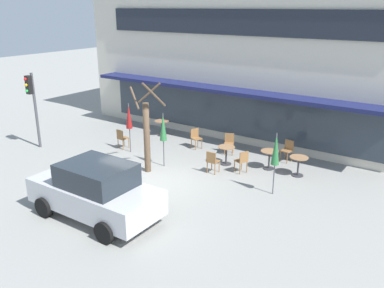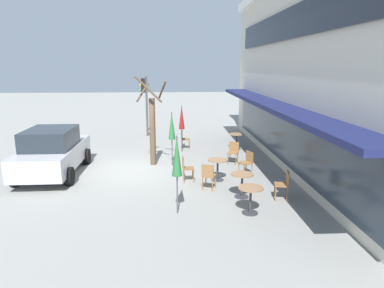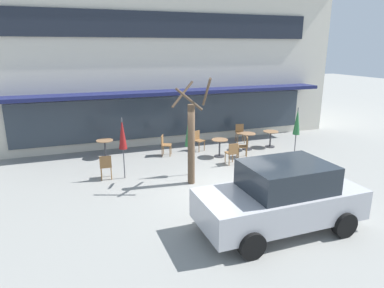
{
  "view_description": "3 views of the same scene",
  "coord_description": "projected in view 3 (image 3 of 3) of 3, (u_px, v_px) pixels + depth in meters",
  "views": [
    {
      "loc": [
        9.04,
        -10.21,
        6.16
      ],
      "look_at": [
        0.25,
        2.41,
        0.9
      ],
      "focal_mm": 38.0,
      "sensor_mm": 36.0,
      "label": 1
    },
    {
      "loc": [
        12.9,
        1.68,
        4.01
      ],
      "look_at": [
        0.43,
        2.42,
        1.13
      ],
      "focal_mm": 32.0,
      "sensor_mm": 36.0,
      "label": 2
    },
    {
      "loc": [
        -4.51,
        -9.46,
        4.52
      ],
      "look_at": [
        -0.1,
        2.73,
        0.84
      ],
      "focal_mm": 32.0,
      "sensor_mm": 36.0,
      "label": 3
    }
  ],
  "objects": [
    {
      "name": "cafe_chair_2",
      "position": [
        165.0,
        144.0,
        14.68
      ],
      "size": [
        0.53,
        0.53,
        0.89
      ],
      "color": "olive",
      "rests_on": "ground"
    },
    {
      "name": "cafe_table_by_tree",
      "position": [
        105.0,
        146.0,
        14.42
      ],
      "size": [
        0.7,
        0.7,
        0.76
      ],
      "color": "#333338",
      "rests_on": "ground"
    },
    {
      "name": "cafe_chair_0",
      "position": [
        232.0,
        152.0,
        13.53
      ],
      "size": [
        0.41,
        0.41,
        0.89
      ],
      "color": "olive",
      "rests_on": "ground"
    },
    {
      "name": "cafe_chair_3",
      "position": [
        240.0,
        132.0,
        16.75
      ],
      "size": [
        0.47,
        0.47,
        0.89
      ],
      "color": "olive",
      "rests_on": "ground"
    },
    {
      "name": "cafe_table_near_wall",
      "position": [
        248.0,
        138.0,
        15.56
      ],
      "size": [
        0.7,
        0.7,
        0.76
      ],
      "color": "#333338",
      "rests_on": "ground"
    },
    {
      "name": "patio_umbrella_cream_folded",
      "position": [
        189.0,
        132.0,
        12.13
      ],
      "size": [
        0.28,
        0.28,
        2.2
      ],
      "color": "#4C4C51",
      "rests_on": "ground"
    },
    {
      "name": "cafe_chair_4",
      "position": [
        244.0,
        145.0,
        14.45
      ],
      "size": [
        0.53,
        0.53,
        0.89
      ],
      "color": "olive",
      "rests_on": "ground"
    },
    {
      "name": "cafe_chair_1",
      "position": [
        106.0,
        165.0,
        12.02
      ],
      "size": [
        0.44,
        0.44,
        0.89
      ],
      "color": "olive",
      "rests_on": "ground"
    },
    {
      "name": "cafe_table_mid_patio",
      "position": [
        271.0,
        136.0,
        15.94
      ],
      "size": [
        0.7,
        0.7,
        0.76
      ],
      "color": "#333338",
      "rests_on": "ground"
    },
    {
      "name": "patio_umbrella_corner_open",
      "position": [
        297.0,
        122.0,
        13.78
      ],
      "size": [
        0.28,
        0.28,
        2.2
      ],
      "color": "#4C4C51",
      "rests_on": "ground"
    },
    {
      "name": "ground_plane",
      "position": [
        223.0,
        190.0,
        11.26
      ],
      "size": [
        80.0,
        80.0,
        0.0
      ],
      "primitive_type": "plane",
      "color": "gray"
    },
    {
      "name": "parked_sedan",
      "position": [
        281.0,
        197.0,
        8.63
      ],
      "size": [
        4.22,
        2.06,
        1.76
      ],
      "color": "#B7B7BC",
      "rests_on": "ground"
    },
    {
      "name": "patio_umbrella_green_folded",
      "position": [
        122.0,
        134.0,
        11.81
      ],
      "size": [
        0.28,
        0.28,
        2.2
      ],
      "color": "#4C4C51",
      "rests_on": "ground"
    },
    {
      "name": "cafe_table_streetside",
      "position": [
        220.0,
        145.0,
        14.53
      ],
      "size": [
        0.7,
        0.7,
        0.76
      ],
      "color": "#333338",
      "rests_on": "ground"
    },
    {
      "name": "cafe_chair_5",
      "position": [
        198.0,
        139.0,
        15.41
      ],
      "size": [
        0.53,
        0.53,
        0.89
      ],
      "color": "olive",
      "rests_on": "ground"
    },
    {
      "name": "building_facade",
      "position": [
        150.0,
        60.0,
        19.24
      ],
      "size": [
        17.66,
        9.1,
        7.59
      ],
      "color": "beige",
      "rests_on": "ground"
    },
    {
      "name": "street_tree",
      "position": [
        192.0,
        139.0,
        11.38
      ],
      "size": [
        1.24,
        1.24,
        3.63
      ],
      "color": "brown",
      "rests_on": "ground"
    }
  ]
}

